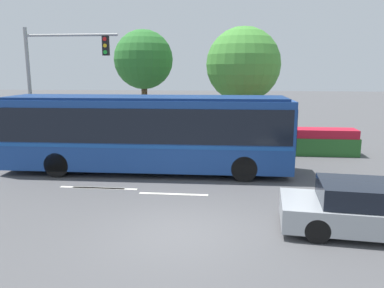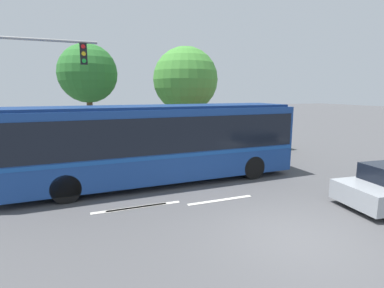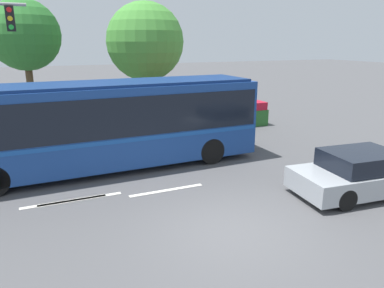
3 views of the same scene
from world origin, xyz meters
name	(u,v)px [view 1 (image 1 of 3)]	position (x,y,z in m)	size (l,w,h in m)	color
ground_plane	(178,233)	(0.00, 0.00, 0.00)	(140.00, 140.00, 0.00)	#4C4C4F
city_bus	(146,129)	(-2.13, 5.92, 1.80)	(11.85, 2.72, 3.16)	navy
sedan_foreground	(365,210)	(4.83, 0.53, 0.63)	(4.46, 2.27, 1.35)	#9EA3A8
traffic_light_pole	(52,73)	(-7.37, 8.63, 4.07)	(4.64, 0.24, 6.22)	gray
flowering_hedge	(284,141)	(4.09, 10.04, 0.65)	(7.19, 1.21, 1.31)	#286028
street_tree_left	(144,60)	(-4.26, 14.97, 4.85)	(3.76, 3.76, 6.76)	brown
street_tree_centre	(243,65)	(2.04, 13.86, 4.53)	(4.44, 4.44, 6.75)	brown
lane_stripe_near	(173,194)	(-0.59, 3.09, 0.01)	(2.40, 0.16, 0.01)	silver
lane_stripe_mid	(105,188)	(-3.16, 3.47, 0.01)	(2.40, 0.16, 0.01)	silver
lane_stripe_far	(92,188)	(-3.63, 3.50, 0.01)	(2.40, 0.16, 0.01)	silver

